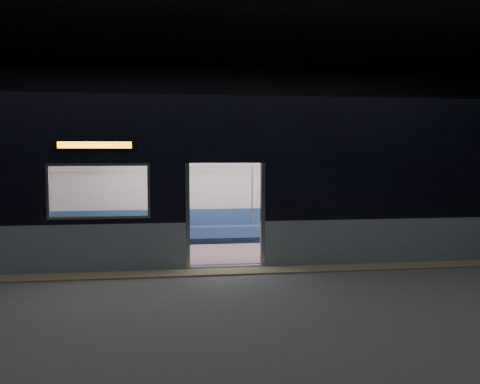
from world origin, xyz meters
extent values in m
cube|color=#47494C|center=(0.00, 0.00, -0.01)|extent=(24.00, 14.00, 0.01)
cube|color=black|center=(0.00, 6.98, 2.50)|extent=(24.00, 0.04, 5.00)
cube|color=black|center=(0.00, -6.98, 2.50)|extent=(24.00, 0.04, 5.00)
cube|color=#8C7F59|center=(0.00, 0.55, 0.01)|extent=(22.80, 0.50, 0.03)
cube|color=#8795A2|center=(4.85, 1.06, 0.45)|extent=(8.30, 0.12, 0.90)
cube|color=black|center=(4.85, 1.06, 2.05)|extent=(8.30, 0.12, 2.30)
cube|color=black|center=(0.00, 1.06, 2.62)|extent=(1.40, 0.12, 1.15)
cube|color=#B7BABC|center=(-0.74, 1.06, 1.02)|extent=(0.08, 0.14, 2.05)
cube|color=#B7BABC|center=(0.74, 1.06, 1.02)|extent=(0.08, 0.14, 2.05)
cube|color=black|center=(-2.45, 0.98, 2.39)|extent=(1.50, 0.04, 0.18)
cube|color=orange|center=(-2.45, 0.97, 2.39)|extent=(1.34, 0.03, 0.12)
cube|color=silver|center=(0.00, 3.94, 1.60)|extent=(18.00, 0.12, 3.20)
cube|color=black|center=(0.00, 2.50, 3.28)|extent=(18.00, 3.00, 0.15)
cube|color=gray|center=(0.00, 2.50, 0.02)|extent=(17.76, 2.76, 0.04)
cube|color=silver|center=(0.00, 2.50, 2.35)|extent=(17.76, 2.76, 0.10)
cube|color=#2C5081|center=(0.00, 3.62, 0.24)|extent=(11.00, 0.48, 0.41)
cube|color=#2C5081|center=(0.00, 3.81, 0.65)|extent=(11.00, 0.10, 0.40)
cube|color=#775764|center=(-3.30, 1.41, 0.24)|extent=(4.40, 0.48, 0.41)
cube|color=#775764|center=(3.30, 1.41, 0.24)|extent=(4.40, 0.48, 0.41)
cylinder|color=silver|center=(-0.95, 1.37, 1.17)|extent=(0.04, 0.04, 2.26)
cylinder|color=silver|center=(-0.95, 3.63, 1.17)|extent=(0.04, 0.04, 2.26)
cylinder|color=silver|center=(0.95, 1.37, 1.17)|extent=(0.04, 0.04, 2.26)
cylinder|color=silver|center=(0.95, 3.63, 1.17)|extent=(0.04, 0.04, 2.26)
cylinder|color=silver|center=(0.00, 3.58, 1.95)|extent=(11.00, 0.03, 0.03)
cube|color=black|center=(3.59, 3.38, 0.53)|extent=(0.18, 0.50, 0.17)
cube|color=black|center=(3.81, 3.38, 0.53)|extent=(0.18, 0.50, 0.17)
cylinder|color=black|center=(3.59, 3.16, 0.26)|extent=(0.12, 0.12, 0.43)
cylinder|color=black|center=(3.81, 3.16, 0.26)|extent=(0.12, 0.12, 0.43)
cube|color=#DD657C|center=(3.70, 3.59, 0.56)|extent=(0.42, 0.23, 0.21)
cylinder|color=#DD657C|center=(3.70, 3.62, 0.92)|extent=(0.41, 0.41, 0.55)
sphere|color=tan|center=(3.70, 3.60, 1.31)|extent=(0.22, 0.22, 0.22)
sphere|color=black|center=(3.70, 3.64, 1.36)|extent=(0.23, 0.23, 0.23)
cube|color=black|center=(3.67, 3.31, 0.69)|extent=(0.33, 0.30, 0.14)
cube|color=white|center=(5.00, 3.85, 1.51)|extent=(1.11, 0.03, 0.72)
camera|label=1|loc=(-1.09, -8.77, 2.22)|focal=38.00mm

